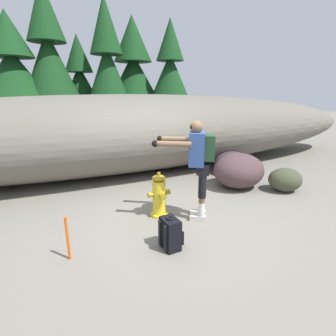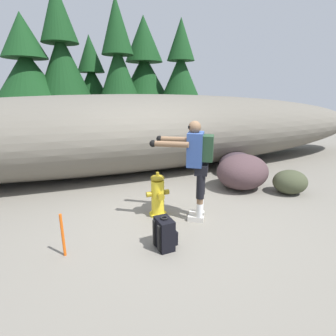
# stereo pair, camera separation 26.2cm
# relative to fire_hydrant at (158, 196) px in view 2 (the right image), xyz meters

# --- Properties ---
(ground_plane) EXTENTS (56.00, 56.00, 0.04)m
(ground_plane) POSITION_rel_fire_hydrant_xyz_m (0.27, -0.18, -0.38)
(ground_plane) COLOR slate
(dirt_embankment) EXTENTS (16.69, 3.20, 2.05)m
(dirt_embankment) POSITION_rel_fire_hydrant_xyz_m (0.27, 3.01, 0.66)
(dirt_embankment) COLOR #666056
(dirt_embankment) RESTS_ON ground_plane
(fire_hydrant) EXTENTS (0.40, 0.35, 0.79)m
(fire_hydrant) POSITION_rel_fire_hydrant_xyz_m (0.00, 0.00, 0.00)
(fire_hydrant) COLOR yellow
(fire_hydrant) RESTS_ON ground_plane
(utility_worker) EXTENTS (1.02, 0.86, 1.66)m
(utility_worker) POSITION_rel_fire_hydrant_xyz_m (0.54, -0.35, 0.69)
(utility_worker) COLOR beige
(utility_worker) RESTS_ON ground_plane
(spare_backpack) EXTENTS (0.30, 0.31, 0.47)m
(spare_backpack) POSITION_rel_fire_hydrant_xyz_m (-0.24, -0.99, -0.15)
(spare_backpack) COLOR black
(spare_backpack) RESTS_ON ground_plane
(boulder_large) EXTENTS (1.32, 1.19, 0.78)m
(boulder_large) POSITION_rel_fire_hydrant_xyz_m (2.19, 0.58, 0.03)
(boulder_large) COLOR #493538
(boulder_large) RESTS_ON ground_plane
(boulder_mid) EXTENTS (1.29, 1.29, 0.59)m
(boulder_mid) POSITION_rel_fire_hydrant_xyz_m (2.72, 1.48, -0.07)
(boulder_mid) COLOR #40333A
(boulder_mid) RESTS_ON ground_plane
(boulder_small) EXTENTS (0.88, 0.82, 0.51)m
(boulder_small) POSITION_rel_fire_hydrant_xyz_m (2.95, -0.04, -0.11)
(boulder_small) COLOR #3E442E
(boulder_small) RESTS_ON ground_plane
(pine_tree_far_left) EXTENTS (2.91, 2.91, 5.34)m
(pine_tree_far_left) POSITION_rel_fire_hydrant_xyz_m (-2.71, 9.56, 2.83)
(pine_tree_far_left) COLOR #47331E
(pine_tree_far_left) RESTS_ON ground_plane
(pine_tree_left) EXTENTS (2.51, 2.51, 6.69)m
(pine_tree_left) POSITION_rel_fire_hydrant_xyz_m (-1.23, 9.64, 3.43)
(pine_tree_left) COLOR #47331E
(pine_tree_left) RESTS_ON ground_plane
(pine_tree_center) EXTENTS (2.07, 2.07, 4.83)m
(pine_tree_center) POSITION_rel_fire_hydrant_xyz_m (0.10, 10.44, 2.39)
(pine_tree_center) COLOR #47331E
(pine_tree_center) RESTS_ON ground_plane
(pine_tree_right) EXTENTS (2.31, 2.31, 6.29)m
(pine_tree_right) POSITION_rel_fire_hydrant_xyz_m (1.22, 9.12, 2.99)
(pine_tree_right) COLOR #47331E
(pine_tree_right) RESTS_ON ground_plane
(pine_tree_far_right) EXTENTS (2.97, 2.97, 5.83)m
(pine_tree_far_right) POSITION_rel_fire_hydrant_xyz_m (2.77, 10.02, 2.88)
(pine_tree_far_right) COLOR #47331E
(pine_tree_far_right) RESTS_ON ground_plane
(pine_tree_ridge_end) EXTENTS (2.11, 2.11, 5.54)m
(pine_tree_ridge_end) POSITION_rel_fire_hydrant_xyz_m (4.24, 8.65, 2.90)
(pine_tree_ridge_end) COLOR #47331E
(pine_tree_ridge_end) RESTS_ON ground_plane
(survey_stake) EXTENTS (0.04, 0.04, 0.60)m
(survey_stake) POSITION_rel_fire_hydrant_xyz_m (-1.54, -0.67, -0.06)
(survey_stake) COLOR #E55914
(survey_stake) RESTS_ON ground_plane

